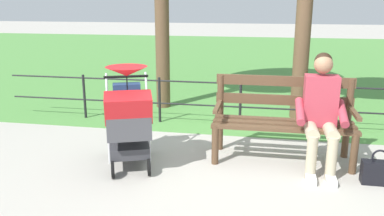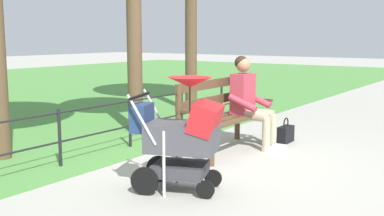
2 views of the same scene
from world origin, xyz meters
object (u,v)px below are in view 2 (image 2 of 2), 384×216
(person_on_bench, at_px, (250,99))
(stroller, at_px, (183,133))
(handbag, at_px, (286,134))
(park_bench, at_px, (221,112))

(person_on_bench, bearing_deg, stroller, 9.69)
(person_on_bench, xyz_separation_m, stroller, (2.06, 0.35, -0.08))
(stroller, height_order, handbag, stroller)
(stroller, bearing_deg, handbag, -179.01)
(stroller, xyz_separation_m, handbag, (-2.63, -0.05, -0.47))
(park_bench, xyz_separation_m, person_on_bench, (-0.39, 0.22, 0.15))
(park_bench, relative_size, person_on_bench, 1.26)
(person_on_bench, bearing_deg, park_bench, -30.04)
(stroller, relative_size, handbag, 3.11)
(park_bench, distance_m, handbag, 1.16)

